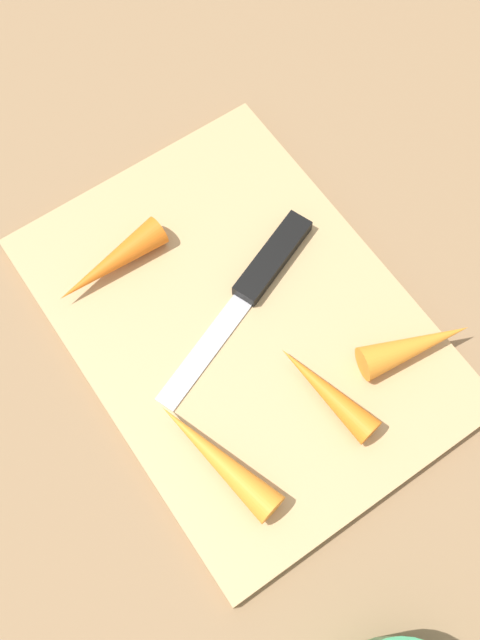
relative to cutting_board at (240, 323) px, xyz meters
The scene contains 7 objects.
ground_plane 0.01m from the cutting_board, ahead, with size 1.40×1.40×0.00m, color #8C6D4C.
cutting_board is the anchor object (origin of this frame).
knife 0.05m from the cutting_board, 120.46° to the left, with size 0.09×0.19×0.01m.
carrot_long 0.12m from the cutting_board, 147.37° to the right, with size 0.03×0.03×0.10m, color orange.
carrot_short 0.09m from the cutting_board, 11.31° to the left, with size 0.02×0.02×0.10m, color orange.
carrot_longest 0.12m from the cutting_board, 43.13° to the right, with size 0.03×0.03×0.11m, color orange.
carrot_shortest 0.14m from the cutting_board, 44.04° to the left, with size 0.03×0.03×0.09m, color orange.
Camera 1 is at (0.20, -0.14, 0.58)m, focal length 42.02 mm.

